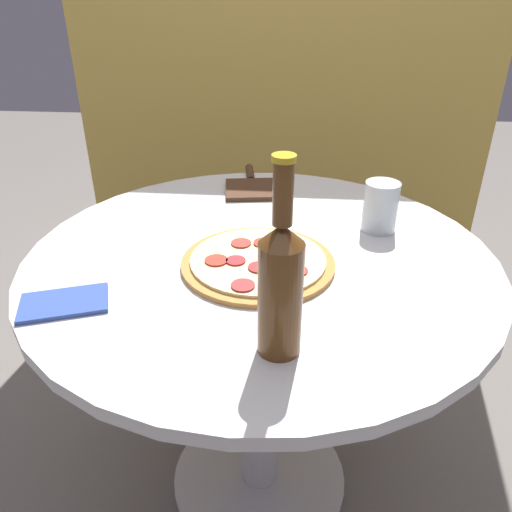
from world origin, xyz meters
TOP-DOWN VIEW (x-y plane):
  - ground_plane at (0.00, 0.00)m, footprint 8.00×8.00m
  - table at (0.00, 0.00)m, footprint 0.93×0.93m
  - fence_panel at (0.00, 1.03)m, footprint 1.56×0.04m
  - pizza at (-0.00, -0.05)m, footprint 0.29×0.29m
  - beer_bottle at (0.05, -0.30)m, footprint 0.06×0.06m
  - pizza_paddle at (-0.05, 0.34)m, footprint 0.15×0.25m
  - drinking_glass at (0.25, 0.12)m, footprint 0.07×0.07m
  - napkin at (-0.31, -0.22)m, footprint 0.16×0.13m

SIDE VIEW (x-z plane):
  - ground_plane at x=0.00m, z-range 0.00..0.00m
  - table at x=0.00m, z-range 0.19..0.88m
  - napkin at x=-0.31m, z-range 0.70..0.71m
  - pizza_paddle at x=-0.05m, z-range 0.69..0.71m
  - pizza at x=0.00m, z-range 0.70..0.71m
  - drinking_glass at x=0.25m, z-range 0.70..0.81m
  - beer_bottle at x=0.05m, z-range 0.66..0.96m
  - fence_panel at x=0.00m, z-range 0.00..1.77m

